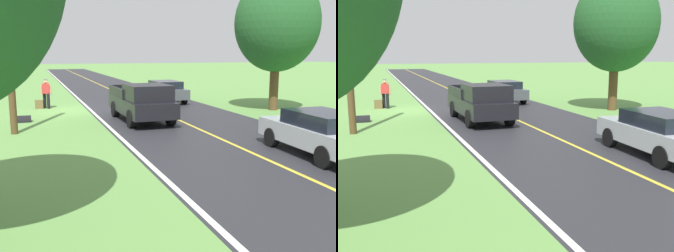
% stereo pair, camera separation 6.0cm
% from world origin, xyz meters
% --- Properties ---
extents(ground_plane, '(200.00, 200.00, 0.00)m').
position_xyz_m(ground_plane, '(0.00, 0.00, 0.00)').
color(ground_plane, '#609347').
extents(road_surface, '(7.48, 120.00, 0.00)m').
position_xyz_m(road_surface, '(-4.75, 0.00, 0.00)').
color(road_surface, '#28282D').
rests_on(road_surface, ground).
extents(lane_edge_line, '(0.16, 117.60, 0.00)m').
position_xyz_m(lane_edge_line, '(-1.19, 0.00, 0.01)').
color(lane_edge_line, silver).
rests_on(lane_edge_line, ground).
extents(lane_centre_line, '(0.14, 117.60, 0.00)m').
position_xyz_m(lane_centre_line, '(-4.75, 0.00, 0.01)').
color(lane_centre_line, gold).
rests_on(lane_centre_line, ground).
extents(hitchhiker_walking, '(0.62, 0.53, 1.75)m').
position_xyz_m(hitchhiker_walking, '(1.14, -1.24, 0.98)').
color(hitchhiker_walking, black).
rests_on(hitchhiker_walking, ground).
extents(suitcase_carried, '(0.48, 0.24, 0.52)m').
position_xyz_m(suitcase_carried, '(1.56, -1.19, 0.26)').
color(suitcase_carried, brown).
rests_on(suitcase_carried, ground).
extents(pickup_truck_passing, '(2.16, 5.43, 1.82)m').
position_xyz_m(pickup_truck_passing, '(-2.98, 5.06, 0.97)').
color(pickup_truck_passing, black).
rests_on(pickup_truck_passing, ground).
extents(tree_far_side_near, '(4.65, 4.65, 7.52)m').
position_xyz_m(tree_far_side_near, '(-11.10, 3.66, 4.82)').
color(tree_far_side_near, brown).
rests_on(tree_far_side_near, ground).
extents(sedan_mid_oncoming, '(2.06, 4.47, 1.41)m').
position_xyz_m(sedan_mid_oncoming, '(-6.65, 12.99, 0.75)').
color(sedan_mid_oncoming, '#B2B7C1').
rests_on(sedan_mid_oncoming, ground).
extents(sedan_near_oncoming, '(2.01, 4.44, 1.41)m').
position_xyz_m(sedan_near_oncoming, '(-6.41, -1.90, 0.75)').
color(sedan_near_oncoming, '#4C5156').
rests_on(sedan_near_oncoming, ground).
extents(utility_pole_roadside, '(0.28, 0.28, 8.56)m').
position_xyz_m(utility_pole_roadside, '(2.70, 6.23, 4.28)').
color(utility_pole_roadside, brown).
rests_on(utility_pole_roadside, ground).
extents(drainage_culvert, '(0.80, 0.60, 0.60)m').
position_xyz_m(drainage_culvert, '(2.44, 3.31, 0.00)').
color(drainage_culvert, black).
rests_on(drainage_culvert, ground).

